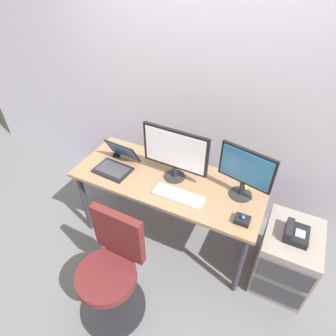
# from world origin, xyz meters

# --- Properties ---
(ground_plane) EXTENTS (8.00, 8.00, 0.00)m
(ground_plane) POSITION_xyz_m (0.00, 0.00, 0.00)
(ground_plane) COLOR slate
(back_wall) EXTENTS (6.00, 0.10, 2.80)m
(back_wall) POSITION_xyz_m (0.00, 0.68, 1.40)
(back_wall) COLOR #BBB6C5
(back_wall) RESTS_ON ground
(desk) EXTENTS (1.64, 0.66, 0.75)m
(desk) POSITION_xyz_m (0.00, 0.00, 0.67)
(desk) COLOR #926E4E
(desk) RESTS_ON ground
(file_cabinet) EXTENTS (0.42, 0.53, 0.60)m
(file_cabinet) POSITION_xyz_m (1.08, 0.00, 0.30)
(file_cabinet) COLOR gray
(file_cabinet) RESTS_ON ground
(desk_phone) EXTENTS (0.17, 0.20, 0.09)m
(desk_phone) POSITION_xyz_m (1.07, -0.01, 0.63)
(desk_phone) COLOR black
(desk_phone) RESTS_ON file_cabinet
(office_chair) EXTENTS (0.52, 0.52, 0.93)m
(office_chair) POSITION_xyz_m (-0.07, -0.79, 0.42)
(office_chair) COLOR black
(office_chair) RESTS_ON ground
(monitor_main) EXTENTS (0.57, 0.18, 0.47)m
(monitor_main) POSITION_xyz_m (0.04, 0.05, 1.02)
(monitor_main) COLOR #262628
(monitor_main) RESTS_ON desk
(monitor_side) EXTENTS (0.43, 0.18, 0.43)m
(monitor_side) POSITION_xyz_m (0.60, 0.08, 1.00)
(monitor_side) COLOR #262628
(monitor_side) RESTS_ON desk
(keyboard) EXTENTS (0.41, 0.14, 0.03)m
(keyboard) POSITION_xyz_m (0.17, -0.16, 0.76)
(keyboard) COLOR silver
(keyboard) RESTS_ON desk
(laptop) EXTENTS (0.33, 0.35, 0.22)m
(laptop) POSITION_xyz_m (-0.48, -0.06, 0.80)
(laptop) COLOR black
(laptop) RESTS_ON desk
(trackball_mouse) EXTENTS (0.11, 0.09, 0.07)m
(trackball_mouse) POSITION_xyz_m (0.69, -0.19, 0.77)
(trackball_mouse) COLOR black
(trackball_mouse) RESTS_ON desk
(coffee_mug) EXTENTS (0.10, 0.09, 0.11)m
(coffee_mug) POSITION_xyz_m (-0.23, 0.23, 0.80)
(coffee_mug) COLOR #4D7C46
(coffee_mug) RESTS_ON desk
(cell_phone) EXTENTS (0.11, 0.16, 0.01)m
(cell_phone) POSITION_xyz_m (-0.59, 0.12, 0.76)
(cell_phone) COLOR black
(cell_phone) RESTS_ON desk
(banana) EXTENTS (0.11, 0.19, 0.04)m
(banana) POSITION_xyz_m (0.60, 0.23, 0.77)
(banana) COLOR yellow
(banana) RESTS_ON desk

